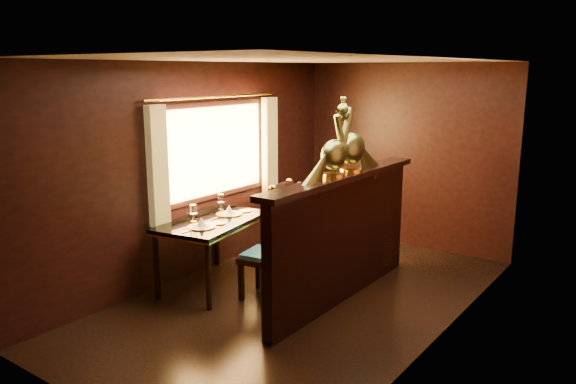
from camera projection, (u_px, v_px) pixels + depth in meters
name	position (u px, v px, depth m)	size (l,w,h in m)	color
ground	(301.00, 300.00, 5.99)	(5.00, 5.00, 0.00)	black
room_shell	(296.00, 152.00, 5.71)	(3.04, 5.04, 2.52)	black
partition	(343.00, 235.00, 5.89)	(0.26, 2.70, 1.36)	black
dining_table	(212.00, 226.00, 6.26)	(1.02, 1.43, 0.97)	black
chair_left	(275.00, 239.00, 5.88)	(0.54, 0.56, 1.29)	black
chair_right	(309.00, 229.00, 6.40)	(0.56, 0.58, 1.21)	black
peacock_left	(334.00, 141.00, 5.50)	(0.23, 0.61, 0.72)	#1A4E34
peacock_right	(352.00, 134.00, 5.77)	(0.25, 0.66, 0.79)	#1A4E34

